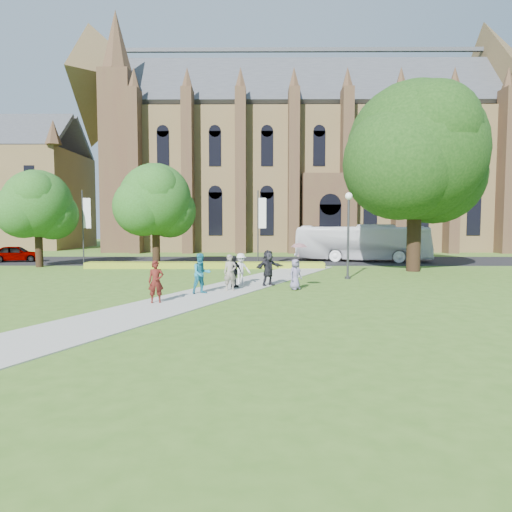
{
  "coord_description": "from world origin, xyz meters",
  "views": [
    {
      "loc": [
        2.09,
        -21.19,
        3.35
      ],
      "look_at": [
        1.92,
        3.59,
        1.6
      ],
      "focal_mm": 32.0,
      "sensor_mm": 36.0,
      "label": 1
    }
  ],
  "objects_px": {
    "large_tree": "(416,152)",
    "car_0": "(16,254)",
    "pedestrian_0": "(156,282)",
    "streetlamp": "(348,225)",
    "tour_coach": "(362,243)"
  },
  "relations": [
    {
      "from": "tour_coach",
      "to": "large_tree",
      "type": "bearing_deg",
      "value": -156.21
    },
    {
      "from": "car_0",
      "to": "pedestrian_0",
      "type": "relative_size",
      "value": 2.37
    },
    {
      "from": "tour_coach",
      "to": "car_0",
      "type": "relative_size",
      "value": 2.81
    },
    {
      "from": "large_tree",
      "to": "tour_coach",
      "type": "height_order",
      "value": "large_tree"
    },
    {
      "from": "tour_coach",
      "to": "pedestrian_0",
      "type": "distance_m",
      "value": 25.61
    },
    {
      "from": "car_0",
      "to": "tour_coach",
      "type": "bearing_deg",
      "value": -101.75
    },
    {
      "from": "streetlamp",
      "to": "car_0",
      "type": "distance_m",
      "value": 29.61
    },
    {
      "from": "car_0",
      "to": "pedestrian_0",
      "type": "bearing_deg",
      "value": -154.01
    },
    {
      "from": "pedestrian_0",
      "to": "large_tree",
      "type": "bearing_deg",
      "value": 26.58
    },
    {
      "from": "tour_coach",
      "to": "car_0",
      "type": "height_order",
      "value": "tour_coach"
    },
    {
      "from": "large_tree",
      "to": "car_0",
      "type": "xyz_separation_m",
      "value": [
        -32.34,
        7.74,
        -7.63
      ]
    },
    {
      "from": "car_0",
      "to": "pedestrian_0",
      "type": "distance_m",
      "value": 27.04
    },
    {
      "from": "pedestrian_0",
      "to": "streetlamp",
      "type": "bearing_deg",
      "value": 27.46
    },
    {
      "from": "streetlamp",
      "to": "large_tree",
      "type": "distance_m",
      "value": 8.73
    },
    {
      "from": "large_tree",
      "to": "tour_coach",
      "type": "bearing_deg",
      "value": 101.43
    }
  ]
}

